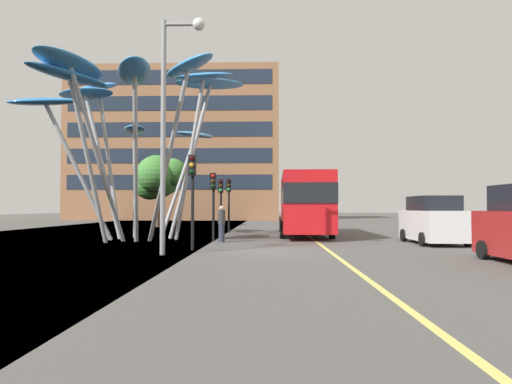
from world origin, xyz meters
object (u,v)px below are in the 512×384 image
car_parked_mid (433,221)px  pedestrian (222,224)px  traffic_light_kerb_far (213,192)px  traffic_light_opposite (229,194)px  traffic_light_kerb_near (192,181)px  red_bus (304,201)px  traffic_light_island_mid (221,195)px  leaf_sculpture (130,101)px  street_lamp (172,105)px

car_parked_mid → pedestrian: 9.74m
traffic_light_kerb_far → traffic_light_opposite: 7.22m
traffic_light_kerb_near → traffic_light_opposite: (0.34, 11.94, -0.15)m
red_bus → traffic_light_island_mid: (-4.92, -0.15, 0.38)m
traffic_light_island_mid → car_parked_mid: 12.00m
traffic_light_opposite → pedestrian: bearing=-87.4°
traffic_light_kerb_far → traffic_light_island_mid: bearing=91.7°
leaf_sculpture → traffic_light_island_mid: bearing=48.5°
street_lamp → pedestrian: 7.40m
traffic_light_kerb_near → pedestrian: bearing=80.7°
traffic_light_island_mid → pedestrian: traffic_light_island_mid is taller
traffic_light_island_mid → car_parked_mid: (10.32, -5.98, -1.38)m
traffic_light_kerb_far → pedestrian: bearing=-46.3°
pedestrian → traffic_light_kerb_far: bearing=133.7°
traffic_light_kerb_far → pedestrian: traffic_light_kerb_far is taller
pedestrian → traffic_light_opposite: bearing=92.6°
red_bus → pedestrian: bearing=-128.7°
traffic_light_kerb_near → traffic_light_kerb_far: (0.23, 4.72, -0.24)m
traffic_light_opposite → street_lamp: 13.86m
traffic_light_island_mid → pedestrian: (0.61, -5.24, -1.54)m
red_bus → traffic_light_kerb_near: red_bus is taller
street_lamp → traffic_light_kerb_far: bearing=84.0°
leaf_sculpture → car_parked_mid: leaf_sculpture is taller
street_lamp → car_parked_mid: bearing=25.3°
car_parked_mid → pedestrian: car_parked_mid is taller
red_bus → leaf_sculpture: 11.25m
leaf_sculpture → traffic_light_kerb_far: size_ratio=3.71×
leaf_sculpture → street_lamp: bearing=-61.7°
red_bus → leaf_sculpture: leaf_sculpture is taller
traffic_light_island_mid → street_lamp: (-0.53, -11.10, 2.83)m
leaf_sculpture → red_bus: bearing=27.8°
traffic_light_opposite → car_parked_mid: traffic_light_opposite is taller
traffic_light_island_mid → car_parked_mid: traffic_light_island_mid is taller
traffic_light_island_mid → pedestrian: size_ratio=1.91×
traffic_light_island_mid → traffic_light_opposite: bearing=84.2°
leaf_sculpture → traffic_light_kerb_far: leaf_sculpture is taller
red_bus → leaf_sculpture: (-8.96, -4.72, 4.91)m
red_bus → traffic_light_opposite: bearing=153.6°
street_lamp → red_bus: bearing=64.2°
pedestrian → traffic_light_island_mid: bearing=96.6°
traffic_light_kerb_far → street_lamp: size_ratio=0.40×
red_bus → traffic_light_kerb_far: (-4.78, -4.90, 0.39)m
traffic_light_island_mid → red_bus: bearing=1.8°
leaf_sculpture → traffic_light_opposite: size_ratio=3.57×
car_parked_mid → street_lamp: size_ratio=0.53×
traffic_light_kerb_near → traffic_light_island_mid: 9.47m
car_parked_mid → leaf_sculpture: bearing=174.4°
traffic_light_opposite → pedestrian: 7.89m
street_lamp → leaf_sculpture: bearing=118.3°
street_lamp → pedestrian: (1.13, 5.86, -4.37)m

